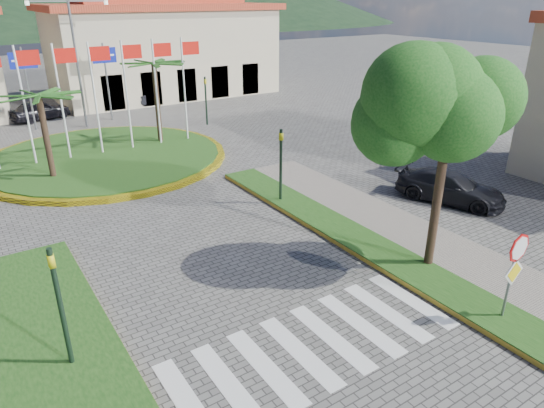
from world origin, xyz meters
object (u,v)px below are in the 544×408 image
roundabout_island (106,157)px  car_dark_a (40,110)px  car_side_right (450,187)px  stop_sign (515,264)px  deciduous_tree (451,108)px  car_dark_b (159,96)px

roundabout_island → car_dark_a: 11.80m
car_side_right → stop_sign: bearing=-153.8°
deciduous_tree → car_dark_a: size_ratio=1.69×
car_dark_a → car_dark_b: size_ratio=1.02×
stop_sign → car_dark_b: size_ratio=0.67×
deciduous_tree → car_dark_b: (2.38, 29.39, -4.53)m
stop_sign → deciduous_tree: (0.60, 3.04, 3.38)m
deciduous_tree → car_dark_a: bearing=103.2°
deciduous_tree → car_dark_a: deciduous_tree is taller
car_dark_a → car_side_right: size_ratio=0.90×
deciduous_tree → car_side_right: 7.54m
car_dark_a → car_side_right: 28.13m
stop_sign → car_dark_a: 32.37m
roundabout_island → deciduous_tree: bearing=-72.1°
car_dark_a → car_side_right: car_dark_a is taller
roundabout_island → car_side_right: 17.41m
deciduous_tree → car_dark_b: size_ratio=1.73×
car_dark_b → stop_sign: bearing=166.3°
roundabout_island → stop_sign: roundabout_island is taller
roundabout_island → deciduous_tree: size_ratio=1.87×
stop_sign → car_dark_b: (2.98, 32.43, -1.14)m
deciduous_tree → car_dark_a: 29.84m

